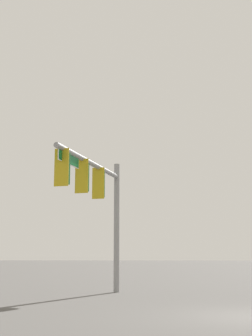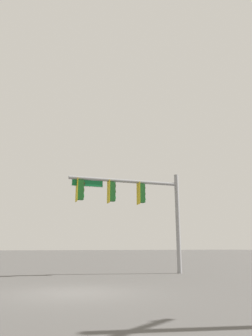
# 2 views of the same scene
# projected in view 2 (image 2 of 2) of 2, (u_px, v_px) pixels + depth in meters

# --- Properties ---
(ground_plane) EXTENTS (400.00, 400.00, 0.00)m
(ground_plane) POSITION_uv_depth(u_px,v_px,m) (73.00, 293.00, 10.58)
(ground_plane) COLOR #514F4C
(signal_pole_near) EXTENTS (6.65, 1.30, 5.79)m
(signal_pole_near) POSITION_uv_depth(u_px,v_px,m) (137.00, 200.00, 18.96)
(signal_pole_near) COLOR gray
(signal_pole_near) RESTS_ON ground_plane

